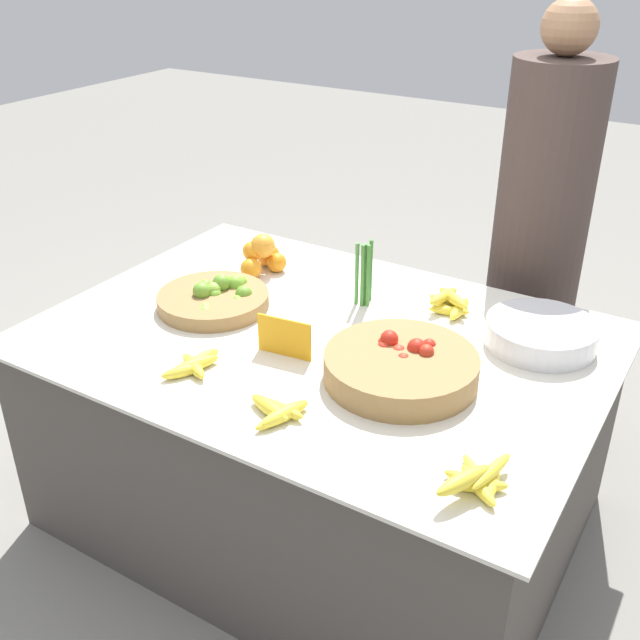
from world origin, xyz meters
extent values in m
plane|color=gray|center=(0.00, 0.00, 0.00)|extent=(12.00, 12.00, 0.00)
cube|color=#4C4742|center=(0.00, 0.00, 0.32)|extent=(1.51, 1.08, 0.64)
cube|color=silver|center=(0.00, 0.00, 0.65)|extent=(1.58, 1.12, 0.01)
cylinder|color=olive|center=(-0.37, -0.02, 0.68)|extent=(0.34, 0.34, 0.05)
sphere|color=#7AB238|center=(-0.35, 0.06, 0.70)|extent=(0.06, 0.06, 0.06)
sphere|color=#89BC42|center=(-0.34, -0.09, 0.68)|extent=(0.05, 0.05, 0.05)
sphere|color=#89BC42|center=(-0.38, -0.01, 0.70)|extent=(0.05, 0.05, 0.05)
sphere|color=#7AB238|center=(-0.29, 0.00, 0.68)|extent=(0.04, 0.04, 0.04)
sphere|color=#7AB238|center=(-0.35, 0.09, 0.69)|extent=(0.05, 0.05, 0.05)
sphere|color=#7AB238|center=(-0.37, -0.01, 0.69)|extent=(0.05, 0.05, 0.05)
sphere|color=#6BA333|center=(-0.42, 0.01, 0.70)|extent=(0.04, 0.04, 0.04)
sphere|color=#6BA333|center=(-0.37, 0.03, 0.72)|extent=(0.06, 0.06, 0.06)
sphere|color=#6BA333|center=(-0.39, -0.04, 0.71)|extent=(0.05, 0.05, 0.05)
sphere|color=#89BC42|center=(-0.33, -0.11, 0.68)|extent=(0.05, 0.05, 0.05)
sphere|color=#6BA333|center=(-0.29, 0.03, 0.70)|extent=(0.05, 0.05, 0.05)
cylinder|color=olive|center=(0.30, -0.09, 0.69)|extent=(0.40, 0.40, 0.07)
sphere|color=red|center=(0.24, -0.04, 0.73)|extent=(0.05, 0.05, 0.05)
sphere|color=red|center=(0.33, 0.00, 0.72)|extent=(0.04, 0.04, 0.04)
sphere|color=red|center=(0.27, -0.06, 0.71)|extent=(0.05, 0.05, 0.05)
sphere|color=red|center=(0.27, -0.05, 0.69)|extent=(0.04, 0.04, 0.04)
sphere|color=red|center=(0.30, -0.09, 0.71)|extent=(0.04, 0.04, 0.04)
sphere|color=red|center=(0.36, -0.04, 0.68)|extent=(0.05, 0.05, 0.05)
sphere|color=red|center=(0.34, -0.17, 0.70)|extent=(0.04, 0.04, 0.04)
sphere|color=red|center=(0.15, -0.10, 0.71)|extent=(0.04, 0.04, 0.04)
sphere|color=red|center=(0.35, -0.05, 0.73)|extent=(0.04, 0.04, 0.04)
sphere|color=red|center=(0.23, -0.06, 0.71)|extent=(0.04, 0.04, 0.04)
sphere|color=red|center=(0.32, -0.04, 0.73)|extent=(0.05, 0.05, 0.05)
sphere|color=red|center=(0.38, -0.16, 0.67)|extent=(0.04, 0.04, 0.04)
sphere|color=red|center=(0.23, -0.05, 0.72)|extent=(0.05, 0.05, 0.05)
sphere|color=orange|center=(-0.35, 0.30, 0.69)|extent=(0.07, 0.07, 0.07)
sphere|color=orange|center=(-0.40, 0.21, 0.69)|extent=(0.07, 0.07, 0.07)
sphere|color=orange|center=(-0.41, 0.32, 0.69)|extent=(0.08, 0.08, 0.08)
sphere|color=orange|center=(-0.39, 0.27, 0.75)|extent=(0.08, 0.08, 0.08)
sphere|color=orange|center=(-0.42, 0.25, 0.73)|extent=(0.07, 0.07, 0.07)
cylinder|color=silver|center=(0.55, 0.27, 0.69)|extent=(0.30, 0.30, 0.07)
cube|color=orange|center=(-0.02, -0.14, 0.71)|extent=(0.16, 0.02, 0.11)
cylinder|color=#428438|center=(0.01, 0.23, 0.75)|extent=(0.01, 0.01, 0.20)
cylinder|color=#4C8E42|center=(-0.01, 0.23, 0.75)|extent=(0.01, 0.01, 0.20)
cylinder|color=#428438|center=(0.01, 0.27, 0.75)|extent=(0.01, 0.01, 0.20)
cylinder|color=#428438|center=(0.03, 0.23, 0.75)|extent=(0.01, 0.01, 0.20)
cylinder|color=#4C8E42|center=(0.01, 0.24, 0.75)|extent=(0.01, 0.01, 0.20)
ellipsoid|color=yellow|center=(-0.18, -0.33, 0.67)|extent=(0.09, 0.14, 0.03)
ellipsoid|color=yellow|center=(-0.18, -0.34, 0.67)|extent=(0.13, 0.09, 0.03)
ellipsoid|color=yellow|center=(-0.19, -0.37, 0.67)|extent=(0.08, 0.11, 0.03)
ellipsoid|color=yellow|center=(-0.18, -0.30, 0.67)|extent=(0.04, 0.12, 0.03)
ellipsoid|color=yellow|center=(0.12, -0.38, 0.67)|extent=(0.14, 0.04, 0.03)
ellipsoid|color=yellow|center=(0.14, -0.39, 0.67)|extent=(0.07, 0.15, 0.04)
ellipsoid|color=yellow|center=(0.14, -0.41, 0.67)|extent=(0.07, 0.14, 0.03)
ellipsoid|color=yellow|center=(0.10, -0.39, 0.67)|extent=(0.14, 0.07, 0.04)
ellipsoid|color=yellow|center=(0.25, 0.37, 0.67)|extent=(0.12, 0.08, 0.03)
ellipsoid|color=yellow|center=(0.29, 0.33, 0.67)|extent=(0.04, 0.14, 0.03)
ellipsoid|color=yellow|center=(0.22, 0.34, 0.67)|extent=(0.11, 0.09, 0.03)
ellipsoid|color=yellow|center=(0.26, 0.31, 0.67)|extent=(0.12, 0.07, 0.03)
ellipsoid|color=yellow|center=(0.23, 0.33, 0.70)|extent=(0.06, 0.14, 0.03)
ellipsoid|color=yellow|center=(0.26, 0.34, 0.70)|extent=(0.13, 0.11, 0.03)
ellipsoid|color=yellow|center=(0.61, -0.36, 0.67)|extent=(0.11, 0.12, 0.03)
ellipsoid|color=yellow|center=(0.60, -0.38, 0.67)|extent=(0.11, 0.03, 0.03)
ellipsoid|color=yellow|center=(0.62, -0.39, 0.67)|extent=(0.12, 0.11, 0.03)
ellipsoid|color=yellow|center=(0.63, -0.39, 0.67)|extent=(0.12, 0.08, 0.03)
ellipsoid|color=yellow|center=(0.64, -0.36, 0.67)|extent=(0.06, 0.13, 0.03)
ellipsoid|color=yellow|center=(0.64, -0.36, 0.69)|extent=(0.05, 0.15, 0.03)
ellipsoid|color=yellow|center=(0.60, -0.42, 0.70)|extent=(0.09, 0.15, 0.03)
cylinder|color=#473833|center=(0.36, 0.84, 0.67)|extent=(0.31, 0.31, 1.33)
sphere|color=#A87A56|center=(0.36, 0.84, 1.42)|extent=(0.17, 0.17, 0.17)
camera|label=1|loc=(0.97, -1.58, 1.70)|focal=42.00mm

